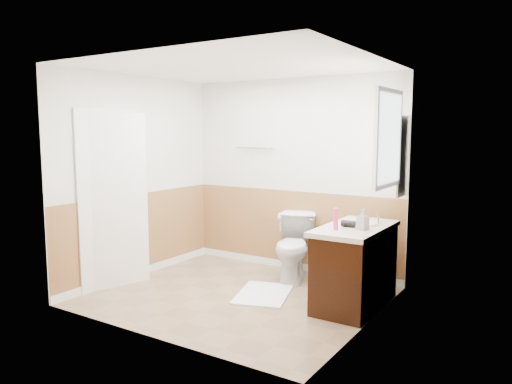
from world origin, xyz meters
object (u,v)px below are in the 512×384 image
Objects in this scene: bath_mat at (264,294)px; soap_dispenser at (363,219)px; lotion_bottle at (336,219)px; toilet at (294,247)px; vanity_cabinet at (355,268)px.

soap_dispenser reaches higher than bath_mat.
soap_dispenser is at bearing 36.27° from lotion_bottle.
toilet is at bearing 138.52° from lotion_bottle.
vanity_cabinet is 5.00× the size of lotion_bottle.
toilet is at bearing 150.71° from soap_dispenser.
toilet reaches higher than vanity_cabinet.
vanity_cabinet reaches higher than bath_mat.
toilet is 1.30m from lotion_bottle.
vanity_cabinet is 0.64m from lotion_bottle.
vanity_cabinet is at bearing -44.15° from toilet.
bath_mat is 0.73× the size of vanity_cabinet.
lotion_bottle reaches higher than bath_mat.
vanity_cabinet is (0.98, -0.48, -0.00)m from toilet.
soap_dispenser is (1.10, 0.09, 0.95)m from bath_mat.
soap_dispenser reaches higher than toilet.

